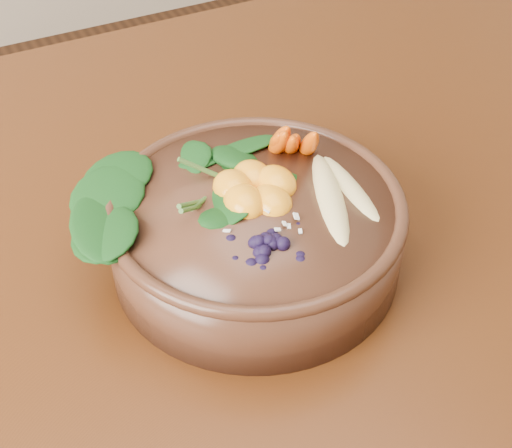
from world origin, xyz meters
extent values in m
cylinder|color=#331C0C|center=(0.72, 0.37, 0.35)|extent=(0.07, 0.07, 0.71)
cube|color=#4A230C|center=(0.00, 0.00, 0.73)|extent=(1.60, 0.90, 0.04)
cylinder|color=#4C2B1B|center=(-0.04, -0.03, 0.78)|extent=(0.32, 0.32, 0.07)
ellipsoid|color=#E0CC84|center=(0.04, -0.05, 0.83)|extent=(0.03, 0.13, 0.02)
ellipsoid|color=#E0CC84|center=(0.02, -0.05, 0.83)|extent=(0.07, 0.13, 0.02)
camera|label=1|loc=(-0.25, -0.43, 1.20)|focal=50.00mm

